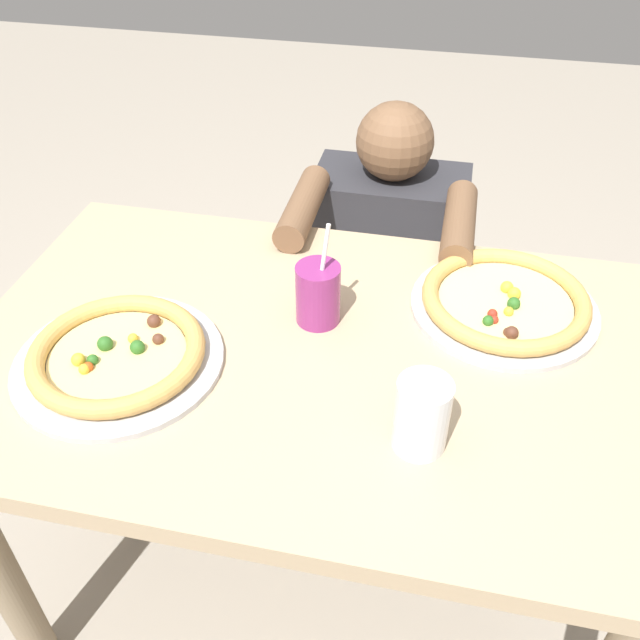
# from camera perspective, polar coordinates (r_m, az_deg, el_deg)

# --- Properties ---
(ground_plane) EXTENTS (8.00, 8.00, 0.00)m
(ground_plane) POSITION_cam_1_polar(r_m,az_deg,el_deg) (1.82, -0.33, -20.30)
(ground_plane) COLOR #9E9384
(dining_table) EXTENTS (1.28, 0.81, 0.75)m
(dining_table) POSITION_cam_1_polar(r_m,az_deg,el_deg) (1.31, -0.43, -6.21)
(dining_table) COLOR tan
(dining_table) RESTS_ON ground
(pizza_near) EXTENTS (0.37, 0.37, 0.05)m
(pizza_near) POSITION_cam_1_polar(r_m,az_deg,el_deg) (1.24, -16.50, -2.84)
(pizza_near) COLOR #B7B7BC
(pizza_near) RESTS_ON dining_table
(pizza_far) EXTENTS (0.36, 0.36, 0.04)m
(pizza_far) POSITION_cam_1_polar(r_m,az_deg,el_deg) (1.35, 15.15, 1.48)
(pizza_far) COLOR #B7B7BC
(pizza_far) RESTS_ON dining_table
(drink_cup_colored) EXTENTS (0.08, 0.08, 0.21)m
(drink_cup_colored) POSITION_cam_1_polar(r_m,az_deg,el_deg) (1.26, -0.16, 2.20)
(drink_cup_colored) COLOR #8C2D72
(drink_cup_colored) RESTS_ON dining_table
(water_cup_clear) EXTENTS (0.08, 0.08, 0.13)m
(water_cup_clear) POSITION_cam_1_polar(r_m,az_deg,el_deg) (1.04, 8.48, -7.79)
(water_cup_clear) COLOR silver
(water_cup_clear) RESTS_ON dining_table
(diner_seated) EXTENTS (0.42, 0.53, 0.95)m
(diner_seated) POSITION_cam_1_polar(r_m,az_deg,el_deg) (1.93, 5.34, 2.83)
(diner_seated) COLOR #333847
(diner_seated) RESTS_ON ground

